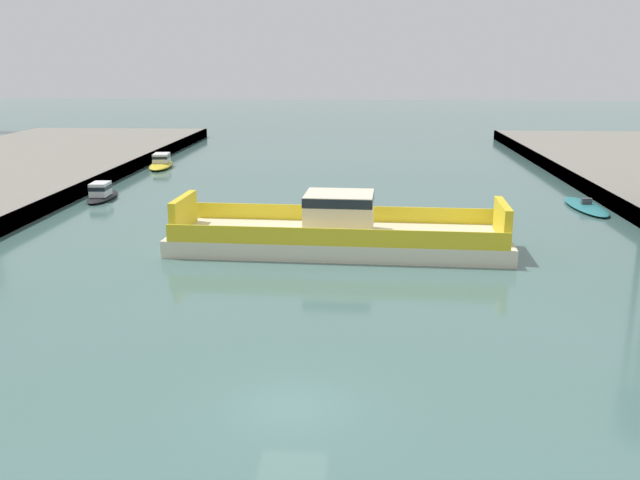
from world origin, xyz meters
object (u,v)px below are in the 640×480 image
moored_boat_near_left (161,162)px  moored_boat_near_right (586,206)px  chain_ferry (339,232)px  moored_boat_mid_left (101,193)px

moored_boat_near_left → moored_boat_near_right: moored_boat_near_left is taller
moored_boat_near_right → moored_boat_near_left: bearing=153.9°
chain_ferry → moored_boat_near_left: 41.13m
chain_ferry → moored_boat_near_left: size_ratio=2.91×
moored_boat_mid_left → chain_ferry: bearing=-35.4°
moored_boat_near_right → moored_boat_mid_left: 42.04m
moored_boat_near_right → moored_boat_mid_left: (-42.01, 1.36, 0.40)m
moored_boat_near_left → moored_boat_near_right: 46.94m
moored_boat_near_right → chain_ferry: bearing=-145.1°
moored_boat_near_left → moored_boat_mid_left: bearing=-89.6°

